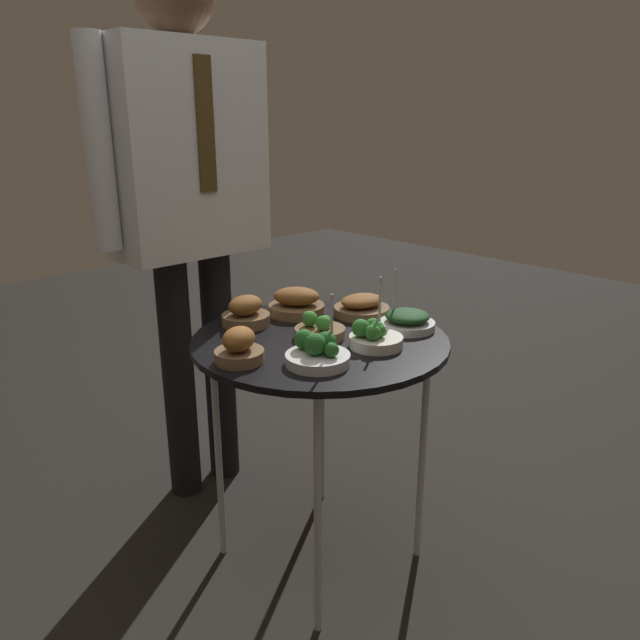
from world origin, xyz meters
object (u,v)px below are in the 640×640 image
object	(u,v)px
bowl_broccoli_front_center	(374,336)
bowl_spinach_front_left	(407,321)
bowl_roast_back_right	(239,347)
bowl_roast_front_right	(297,303)
bowl_broccoli_center	(320,330)
bowl_roast_mid_right	(246,313)
waiter_figure	(187,177)
serving_cart	(320,354)
bowl_broccoli_far_rim	(318,352)
bowl_roast_mid_left	(362,307)

from	to	relation	value
bowl_broccoli_front_center	bowl_spinach_front_left	world-z (taller)	bowl_broccoli_front_center
bowl_roast_back_right	bowl_roast_front_right	distance (m)	0.40
bowl_roast_front_right	bowl_spinach_front_left	xyz separation A→B (m)	(0.13, -0.32, -0.01)
bowl_roast_back_right	bowl_roast_front_right	xyz separation A→B (m)	(0.36, 0.19, -0.00)
bowl_broccoli_center	bowl_roast_front_right	xyz separation A→B (m)	(0.09, 0.20, 0.01)
bowl_roast_back_right	bowl_spinach_front_left	bearing A→B (deg)	-15.20
bowl_broccoli_front_center	bowl_roast_front_right	xyz separation A→B (m)	(0.04, 0.35, 0.01)
bowl_roast_mid_right	waiter_figure	size ratio (longest dim) A/B	0.08
bowl_roast_back_right	bowl_roast_front_right	bearing A→B (deg)	27.67
bowl_roast_mid_right	bowl_spinach_front_left	world-z (taller)	bowl_spinach_front_left
bowl_roast_front_right	bowl_spinach_front_left	world-z (taller)	bowl_spinach_front_left
bowl_spinach_front_left	waiter_figure	distance (m)	0.83
serving_cart	bowl_broccoli_far_rim	world-z (taller)	bowl_broccoli_far_rim
bowl_roast_mid_right	bowl_spinach_front_left	bearing A→B (deg)	-48.64
bowl_roast_mid_right	bowl_broccoli_center	bearing A→B (deg)	-70.91
serving_cart	bowl_roast_mid_left	size ratio (longest dim) A/B	4.21
bowl_broccoli_far_rim	waiter_figure	size ratio (longest dim) A/B	0.10
waiter_figure	bowl_roast_mid_left	bearing A→B (deg)	-64.72
bowl_roast_mid_right	bowl_roast_back_right	world-z (taller)	bowl_roast_back_right
serving_cart	bowl_roast_back_right	xyz separation A→B (m)	(-0.26, 0.01, 0.09)
bowl_spinach_front_left	bowl_roast_mid_left	bearing A→B (deg)	89.39
bowl_roast_front_right	bowl_spinach_front_left	bearing A→B (deg)	-67.49
serving_cart	waiter_figure	bearing A→B (deg)	92.10
bowl_broccoli_far_rim	bowl_spinach_front_left	size ratio (longest dim) A/B	1.01
bowl_roast_mid_right	bowl_broccoli_far_rim	bearing A→B (deg)	-98.61
bowl_broccoli_front_center	bowl_roast_mid_left	distance (m)	0.27
bowl_broccoli_front_center	bowl_roast_mid_left	world-z (taller)	bowl_broccoli_front_center
bowl_roast_back_right	waiter_figure	distance (m)	0.71
serving_cart	bowl_roast_front_right	world-z (taller)	bowl_roast_front_right
serving_cart	bowl_roast_mid_left	distance (m)	0.25
serving_cart	bowl_roast_front_right	size ratio (longest dim) A/B	4.06
bowl_broccoli_far_rim	bowl_roast_back_right	bearing A→B (deg)	132.50
bowl_broccoli_front_center	bowl_spinach_front_left	bearing A→B (deg)	9.15
bowl_broccoli_far_rim	bowl_roast_mid_left	xyz separation A→B (m)	(0.36, 0.18, -0.00)
bowl_roast_front_right	bowl_broccoli_center	bearing A→B (deg)	-115.24
bowl_roast_back_right	bowl_roast_mid_left	distance (m)	0.49
bowl_broccoli_front_center	waiter_figure	size ratio (longest dim) A/B	0.10
bowl_roast_front_right	bowl_roast_mid_right	bearing A→B (deg)	171.22
bowl_broccoli_center	bowl_broccoli_front_center	xyz separation A→B (m)	(0.05, -0.15, 0.01)
serving_cart	bowl_broccoli_far_rim	distance (m)	0.20
bowl_roast_front_right	waiter_figure	bearing A→B (deg)	106.67
bowl_spinach_front_left	waiter_figure	world-z (taller)	waiter_figure
bowl_roast_mid_right	bowl_roast_back_right	distance (m)	0.28
bowl_broccoli_far_rim	bowl_roast_mid_left	size ratio (longest dim) A/B	1.01
bowl_roast_mid_left	bowl_roast_back_right	bearing A→B (deg)	-175.05
bowl_broccoli_front_center	waiter_figure	xyz separation A→B (m)	(-0.07, 0.73, 0.36)
bowl_broccoli_center	waiter_figure	world-z (taller)	waiter_figure
bowl_broccoli_center	waiter_figure	xyz separation A→B (m)	(-0.02, 0.58, 0.37)
bowl_broccoli_center	bowl_roast_front_right	bearing A→B (deg)	64.76
bowl_roast_mid_right	bowl_roast_mid_left	size ratio (longest dim) A/B	0.83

